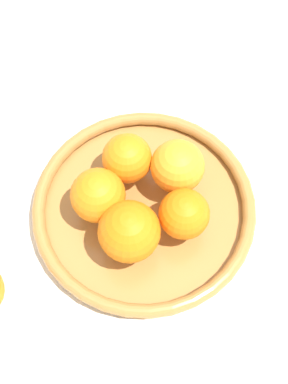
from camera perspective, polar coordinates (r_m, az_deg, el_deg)
name	(u,v)px	position (r m, az deg, el deg)	size (l,w,h in m)	color
ground_plane	(144,214)	(0.74, 0.00, -2.32)	(4.00, 4.00, 0.00)	silver
fruit_bowl	(144,209)	(0.72, 0.00, -1.79)	(0.30, 0.30, 0.03)	#A57238
orange_pile	(141,195)	(0.68, -0.30, -0.32)	(0.18, 0.17, 0.08)	orange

